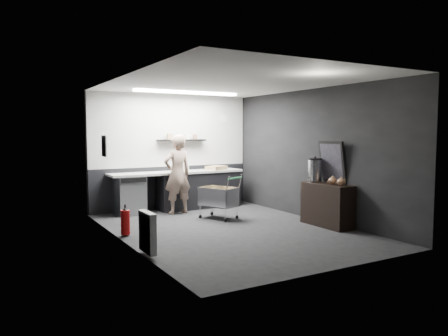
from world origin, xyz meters
TOP-DOWN VIEW (x-y plane):
  - floor at (0.00, 0.00)m, footprint 5.50×5.50m
  - ceiling at (0.00, 0.00)m, footprint 5.50×5.50m
  - wall_back at (0.00, 2.75)m, footprint 5.50×0.00m
  - wall_front at (0.00, -2.75)m, footprint 5.50×0.00m
  - wall_left at (-2.00, 0.00)m, footprint 0.00×5.50m
  - wall_right at (2.00, 0.00)m, footprint 0.00×5.50m
  - kitchen_wall_panel at (0.00, 2.73)m, footprint 3.95×0.02m
  - dado_panel at (0.00, 2.73)m, footprint 3.95×0.02m
  - floating_shelf at (0.20, 2.62)m, footprint 1.20×0.22m
  - wall_clock at (1.40, 2.72)m, footprint 0.20×0.03m
  - poster at (-1.98, 1.30)m, footprint 0.02×0.30m
  - poster_red_band at (-1.98, 1.30)m, footprint 0.02×0.22m
  - radiator at (-1.94, -0.90)m, footprint 0.10×0.50m
  - ceiling_strip at (0.00, 1.85)m, footprint 2.40×0.20m
  - prep_counter at (0.14, 2.42)m, footprint 3.20×0.61m
  - person at (-0.20, 1.97)m, footprint 0.67×0.47m
  - shopping_cart at (0.32, 1.03)m, footprint 0.78×1.00m
  - sideboard at (1.79, -0.63)m, footprint 0.47×1.09m
  - fire_extinguisher at (-1.85, 0.48)m, footprint 0.16×0.16m
  - cardboard_box at (1.00, 2.37)m, footprint 0.55×0.49m
  - pink_tub at (-0.04, 2.42)m, footprint 0.18×0.18m
  - white_container at (0.13, 2.37)m, footprint 0.22×0.17m

SIDE VIEW (x-z plane):
  - floor at x=0.00m, z-range 0.00..0.00m
  - fire_extinguisher at x=-1.85m, z-range -0.01..0.52m
  - radiator at x=-1.94m, z-range 0.05..0.65m
  - shopping_cart at x=0.32m, z-range -0.02..0.87m
  - prep_counter at x=0.14m, z-range 0.01..0.91m
  - dado_panel at x=0.00m, z-range 0.00..1.00m
  - sideboard at x=1.79m, z-range -0.29..1.34m
  - person at x=-0.20m, z-range 0.00..1.76m
  - cardboard_box at x=1.00m, z-range 0.90..0.99m
  - pink_tub at x=-0.04m, z-range 0.90..1.08m
  - white_container at x=0.13m, z-range 0.90..1.08m
  - wall_back at x=0.00m, z-range -1.40..4.10m
  - wall_front at x=0.00m, z-range -1.40..4.10m
  - wall_left at x=-2.00m, z-range -1.40..4.10m
  - wall_right at x=2.00m, z-range -1.40..4.10m
  - poster at x=-1.98m, z-range 1.35..1.75m
  - floating_shelf at x=0.20m, z-range 1.60..1.64m
  - poster_red_band at x=-1.98m, z-range 1.57..1.67m
  - kitchen_wall_panel at x=0.00m, z-range 1.00..2.70m
  - wall_clock at x=1.40m, z-range 2.05..2.25m
  - ceiling_strip at x=0.00m, z-range 2.65..2.69m
  - ceiling at x=0.00m, z-range 2.70..2.70m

